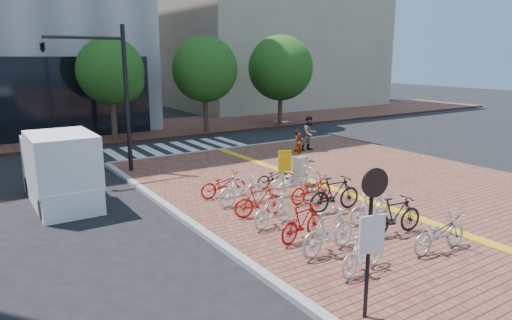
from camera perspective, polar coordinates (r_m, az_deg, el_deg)
ground at (r=14.14m, az=11.84°, el=-8.26°), size 120.00×120.00×0.00m
kerb_north at (r=25.12m, az=-2.59°, el=1.49°), size 14.00×0.25×0.15m
far_sidewalk at (r=32.09m, az=-15.48°, el=3.52°), size 70.00×8.00×0.15m
building_beige at (r=49.71m, az=0.70°, el=17.46°), size 20.00×18.00×18.00m
crosswalk at (r=25.79m, az=-9.65°, el=1.46°), size 7.50×4.00×0.01m
street_trees at (r=30.40m, az=-4.59°, el=11.08°), size 16.20×4.60×6.35m
bike_0 at (r=10.93m, az=13.24°, el=-11.22°), size 1.66×0.71×0.97m
bike_1 at (r=11.76m, az=9.07°, el=-8.80°), size 1.96×0.77×1.15m
bike_2 at (r=12.47m, az=5.83°, el=-7.74°), size 1.74×0.79×1.01m
bike_3 at (r=13.41m, az=2.20°, el=-6.26°), size 1.69×0.78×0.98m
bike_4 at (r=14.18m, az=0.40°, el=-5.13°), size 1.72×0.77×1.00m
bike_5 at (r=15.26m, az=-1.88°, el=-3.71°), size 1.77×0.53×1.05m
bike_6 at (r=16.17m, az=-4.11°, el=-3.05°), size 1.76×0.69×0.91m
bike_7 at (r=12.62m, az=21.95°, el=-8.48°), size 1.88×0.73×0.97m
bike_8 at (r=13.33m, az=17.01°, el=-6.68°), size 1.89×0.75×1.10m
bike_9 at (r=14.04m, az=14.18°, el=-5.86°), size 1.60×0.63×0.93m
bike_10 at (r=14.83m, az=9.83°, el=-4.20°), size 1.96×0.74×1.15m
bike_11 at (r=15.69m, az=6.91°, el=-3.57°), size 1.80×0.70×0.93m
bike_12 at (r=16.39m, az=4.80°, el=-2.63°), size 2.04×1.04×1.02m
bike_13 at (r=17.28m, az=2.48°, el=-2.11°), size 1.63×0.68×0.84m
pedestrian_a at (r=21.79m, az=5.33°, el=1.88°), size 0.64×0.55×1.49m
pedestrian_b at (r=24.16m, az=6.68°, el=3.33°), size 0.90×0.71×1.82m
utility_box at (r=17.69m, az=5.56°, el=-1.35°), size 0.60×0.51×1.11m
yellow_sign at (r=15.79m, az=3.54°, el=-0.68°), size 0.45×0.20×1.71m
notice_sign at (r=8.64m, az=14.22°, el=-7.98°), size 0.54×0.18×2.96m
traffic_light_pole at (r=19.72m, az=-20.05°, el=10.26°), size 3.30×1.27×6.15m
box_truck at (r=17.16m, az=-23.33°, el=-1.08°), size 1.98×4.44×2.56m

